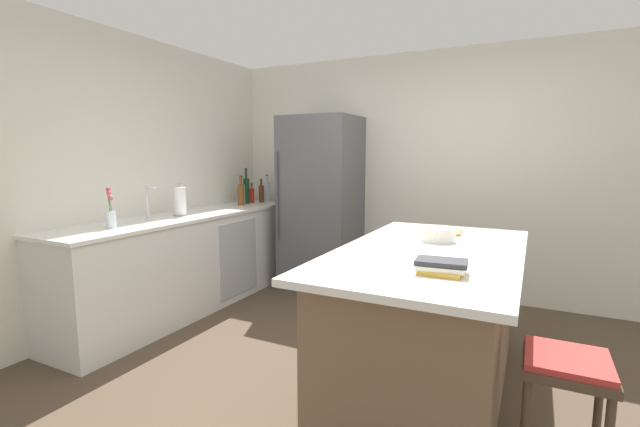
{
  "coord_description": "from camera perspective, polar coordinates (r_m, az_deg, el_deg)",
  "views": [
    {
      "loc": [
        0.92,
        -2.45,
        1.51
      ],
      "look_at": [
        -0.77,
        0.9,
        1.0
      ],
      "focal_mm": 24.04,
      "sensor_mm": 36.0,
      "label": 1
    }
  ],
  "objects": [
    {
      "name": "wine_bottle",
      "position": [
        5.19,
        -9.78,
        3.1
      ],
      "size": [
        0.08,
        0.08,
        0.42
      ],
      "color": "#19381E",
      "rests_on": "counter_run_left"
    },
    {
      "name": "bar_stool",
      "position": [
        2.31,
        29.89,
        -18.77
      ],
      "size": [
        0.36,
        0.36,
        0.64
      ],
      "color": "#473828",
      "rests_on": "ground_plane"
    },
    {
      "name": "ground_plane",
      "position": [
        3.02,
        5.74,
        -22.28
      ],
      "size": [
        7.2,
        7.2,
        0.0
      ],
      "primitive_type": "plane",
      "color": "#4C3D2D"
    },
    {
      "name": "kitchen_island",
      "position": [
        2.9,
        14.18,
        -13.49
      ],
      "size": [
        1.07,
        1.99,
        0.93
      ],
      "color": "#7A6047",
      "rests_on": "ground_plane"
    },
    {
      "name": "gin_bottle",
      "position": [
        5.11,
        -10.36,
        2.67
      ],
      "size": [
        0.08,
        0.08,
        0.32
      ],
      "color": "#8CB79E",
      "rests_on": "counter_run_left"
    },
    {
      "name": "cookbook_stack",
      "position": [
        2.22,
        15.85,
        -6.82
      ],
      "size": [
        0.26,
        0.19,
        0.07
      ],
      "color": "gold",
      "rests_on": "kitchen_island"
    },
    {
      "name": "paper_towel_roll",
      "position": [
        4.28,
        -18.13,
        1.49
      ],
      "size": [
        0.14,
        0.14,
        0.31
      ],
      "color": "gray",
      "rests_on": "counter_run_left"
    },
    {
      "name": "counter_run_left",
      "position": [
        4.47,
        -16.73,
        -6.04
      ],
      "size": [
        0.65,
        2.86,
        0.94
      ],
      "color": "silver",
      "rests_on": "ground_plane"
    },
    {
      "name": "mixing_bowl",
      "position": [
        3.03,
        15.47,
        -2.69
      ],
      "size": [
        0.23,
        0.23,
        0.1
      ],
      "color": "silver",
      "rests_on": "kitchen_island"
    },
    {
      "name": "cutting_board",
      "position": [
        3.37,
        15.86,
        -2.34
      ],
      "size": [
        0.3,
        0.25,
        0.02
      ],
      "color": "#9E7042",
      "rests_on": "kitchen_island"
    },
    {
      "name": "sink_faucet",
      "position": [
        4.09,
        -21.89,
        1.38
      ],
      "size": [
        0.15,
        0.05,
        0.3
      ],
      "color": "silver",
      "rests_on": "counter_run_left"
    },
    {
      "name": "flower_vase",
      "position": [
        3.76,
        -26.1,
        -0.26
      ],
      "size": [
        0.08,
        0.08,
        0.33
      ],
      "color": "silver",
      "rests_on": "counter_run_left"
    },
    {
      "name": "wall_left",
      "position": [
        4.17,
        -27.32,
        4.0
      ],
      "size": [
        0.1,
        6.0,
        2.6
      ],
      "primitive_type": "cube",
      "color": "silver",
      "rests_on": "ground_plane"
    },
    {
      "name": "syrup_bottle",
      "position": [
        5.29,
        -7.81,
        2.71
      ],
      "size": [
        0.06,
        0.06,
        0.28
      ],
      "color": "#5B3319",
      "rests_on": "counter_run_left"
    },
    {
      "name": "wall_rear",
      "position": [
        4.79,
        15.67,
        4.95
      ],
      "size": [
        6.0,
        0.1,
        2.6
      ],
      "primitive_type": "cube",
      "color": "silver",
      "rests_on": "ground_plane"
    },
    {
      "name": "whiskey_bottle",
      "position": [
        5.01,
        -10.45,
        2.58
      ],
      "size": [
        0.07,
        0.07,
        0.34
      ],
      "color": "brown",
      "rests_on": "counter_run_left"
    },
    {
      "name": "soda_bottle",
      "position": [
        5.37,
        -7.07,
        2.95
      ],
      "size": [
        0.07,
        0.07,
        0.33
      ],
      "color": "silver",
      "rests_on": "counter_run_left"
    },
    {
      "name": "hot_sauce_bottle",
      "position": [
        5.27,
        -9.03,
        2.45
      ],
      "size": [
        0.06,
        0.06,
        0.24
      ],
      "color": "red",
      "rests_on": "counter_run_left"
    },
    {
      "name": "refrigerator",
      "position": [
        4.85,
        0.14,
        1.32
      ],
      "size": [
        0.8,
        0.71,
        1.94
      ],
      "color": "#56565B",
      "rests_on": "ground_plane"
    }
  ]
}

